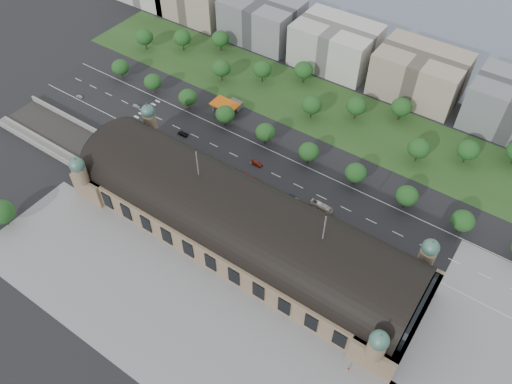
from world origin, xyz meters
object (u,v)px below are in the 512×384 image
Objects in this scene: traffic_car_1 at (136,106)px; bus_east at (304,208)px; bus_mid at (321,207)px; parked_car_6 at (203,163)px; parked_car_1 at (154,145)px; petrol_station at (231,104)px; parked_car_3 at (177,157)px; parked_car_2 at (205,164)px; parked_car_0 at (135,135)px; parked_car_5 at (238,180)px; traffic_car_3 at (257,164)px; pedestrian_0 at (348,370)px; traffic_car_0 at (79,96)px; bus_west at (252,181)px; traffic_car_4 at (291,196)px; traffic_car_2 at (183,134)px; parked_car_4 at (213,174)px.

traffic_car_1 is 109.90m from bus_east.
traffic_car_1 is 114.94m from bus_mid.
parked_car_1 is at bearing -112.14° from parked_car_6.
parked_car_3 is (1.31, -44.28, -2.30)m from petrol_station.
parked_car_2 is at bearing 98.01° from bus_east.
parked_car_0 reaches higher than parked_car_5.
traffic_car_3 is 1.21× the size of parked_car_0.
pedestrian_0 is (100.59, -50.31, 0.29)m from parked_car_2.
parked_car_6 is (-21.32, -13.97, -0.05)m from traffic_car_3.
parked_car_2 is at bearing -69.59° from petrol_station.
traffic_car_0 is 113.00m from bus_west.
parked_car_6 reaches higher than traffic_car_4.
traffic_car_4 is 1.06× the size of parked_car_3.
traffic_car_2 is 1.16× the size of parked_car_4.
parked_car_0 is (46.84, -6.27, 0.09)m from traffic_car_0.
pedestrian_0 is at bearing 72.63° from traffic_car_0.
traffic_car_2 is 1.39× the size of traffic_car_4.
bus_west is at bearing -43.46° from petrol_station.
parked_car_6 is 59.84m from bus_mid.
bus_mid is at bearing 71.99° from parked_car_1.
parked_car_2 is at bearing 86.73° from traffic_car_0.
traffic_car_2 reaches higher than traffic_car_4.
parked_car_2 is 2.41× the size of pedestrian_0.
parked_car_4 is at bearing 84.87° from traffic_car_0.
traffic_car_0 is 0.74× the size of parked_car_6.
parked_car_5 is (-0.88, -13.66, -0.17)m from traffic_car_3.
traffic_car_2 is 137.16m from pedestrian_0.
pedestrian_0 is (157.34, -63.73, 0.29)m from traffic_car_1.
parked_car_5 is at bearing 55.11° from parked_car_0.
traffic_car_3 is at bearing 93.89° from traffic_car_2.
bus_east is at bearing 56.33° from parked_car_3.
bus_east is (53.93, 2.32, 0.97)m from parked_car_6.
bus_east reaches higher than parked_car_4.
bus_mid reaches higher than parked_car_2.
petrol_station is at bearing 168.31° from parked_car_4.
traffic_car_4 is at bearing 71.74° from parked_car_2.
bus_west is (66.16, 6.31, 1.08)m from parked_car_0.
parked_car_3 is at bearing -88.31° from petrol_station.
parked_car_1 is at bearing -124.00° from traffic_car_1.
bus_mid is at bearing -95.36° from traffic_car_1.
parked_car_5 is (11.86, 3.28, -0.13)m from parked_car_4.
traffic_car_2 is at bearing 89.68° from bus_mid.
traffic_car_3 reaches higher than parked_car_2.
parked_car_2 is at bearing 122.64° from traffic_car_3.
bus_east is at bearing 133.47° from pedestrian_0.
parked_car_0 is at bearing 99.50° from bus_east.
bus_east reaches higher than traffic_car_3.
pedestrian_0 reaches higher than traffic_car_2.
parked_car_4 is 0.89× the size of parked_car_6.
bus_west is at bearing 79.83° from traffic_car_2.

